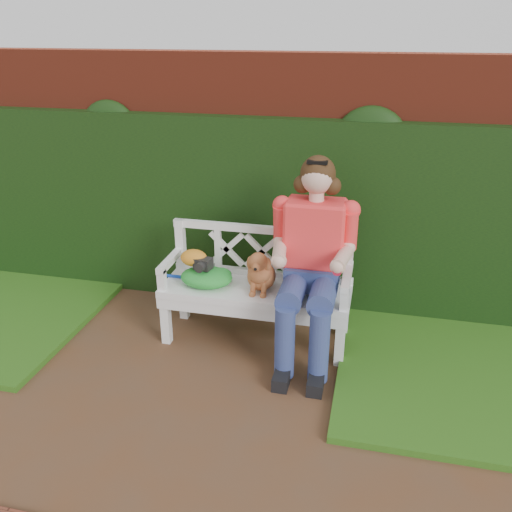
# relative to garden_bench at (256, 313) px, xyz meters

# --- Properties ---
(ground) EXTENTS (60.00, 60.00, 0.00)m
(ground) POSITION_rel_garden_bench_xyz_m (-0.39, -0.99, -0.24)
(ground) COLOR brown
(brick_wall) EXTENTS (10.00, 0.30, 2.20)m
(brick_wall) POSITION_rel_garden_bench_xyz_m (-0.39, 0.91, 0.86)
(brick_wall) COLOR maroon
(brick_wall) RESTS_ON ground
(ivy_hedge) EXTENTS (10.00, 0.18, 1.70)m
(ivy_hedge) POSITION_rel_garden_bench_xyz_m (-0.39, 0.69, 0.61)
(ivy_hedge) COLOR #19370E
(ivy_hedge) RESTS_ON ground
(garden_bench) EXTENTS (1.64, 0.78, 0.48)m
(garden_bench) POSITION_rel_garden_bench_xyz_m (0.00, 0.00, 0.00)
(garden_bench) COLOR white
(garden_bench) RESTS_ON ground
(seated_woman) EXTENTS (0.96, 1.09, 1.60)m
(seated_woman) POSITION_rel_garden_bench_xyz_m (0.45, -0.02, 0.56)
(seated_woman) COLOR #E73245
(seated_woman) RESTS_ON ground
(dog) EXTENTS (0.30, 0.37, 0.36)m
(dog) POSITION_rel_garden_bench_xyz_m (0.05, -0.05, 0.42)
(dog) COLOR olive
(dog) RESTS_ON garden_bench
(tennis_racket) EXTENTS (0.55, 0.24, 0.03)m
(tennis_racket) POSITION_rel_garden_bench_xyz_m (-0.48, 0.02, 0.25)
(tennis_racket) COLOR silver
(tennis_racket) RESTS_ON garden_bench
(green_bag) EXTENTS (0.51, 0.46, 0.14)m
(green_bag) POSITION_rel_garden_bench_xyz_m (-0.40, -0.05, 0.31)
(green_bag) COLOR #1F6C15
(green_bag) RESTS_ON garden_bench
(camera_item) EXTENTS (0.15, 0.13, 0.09)m
(camera_item) POSITION_rel_garden_bench_xyz_m (-0.42, -0.05, 0.43)
(camera_item) COLOR black
(camera_item) RESTS_ON green_bag
(baseball_glove) EXTENTS (0.24, 0.19, 0.14)m
(baseball_glove) POSITION_rel_garden_bench_xyz_m (-0.51, -0.02, 0.45)
(baseball_glove) COLOR orange
(baseball_glove) RESTS_ON green_bag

